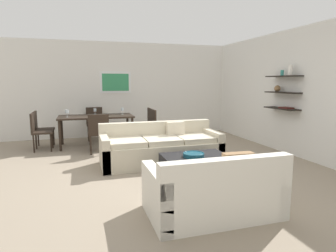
# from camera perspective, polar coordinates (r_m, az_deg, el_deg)

# --- Properties ---
(ground_plane) EXTENTS (18.00, 18.00, 0.00)m
(ground_plane) POSITION_cam_1_polar(r_m,az_deg,el_deg) (5.42, -1.47, -8.26)
(ground_plane) COLOR gray
(back_wall_unit) EXTENTS (8.40, 0.09, 2.70)m
(back_wall_unit) POSITION_cam_1_polar(r_m,az_deg,el_deg) (8.69, -5.88, 7.15)
(back_wall_unit) COLOR silver
(back_wall_unit) RESTS_ON ground
(right_wall_shelf_unit) EXTENTS (0.34, 8.20, 2.70)m
(right_wall_shelf_unit) POSITION_cam_1_polar(r_m,az_deg,el_deg) (7.12, 21.42, 6.25)
(right_wall_shelf_unit) COLOR silver
(right_wall_shelf_unit) RESTS_ON ground
(sofa_beige) EXTENTS (2.30, 0.90, 0.78)m
(sofa_beige) POSITION_cam_1_polar(r_m,az_deg,el_deg) (5.68, -1.42, -4.42)
(sofa_beige) COLOR beige
(sofa_beige) RESTS_ON ground
(loveseat_white) EXTENTS (1.54, 0.90, 0.78)m
(loveseat_white) POSITION_cam_1_polar(r_m,az_deg,el_deg) (3.59, 8.95, -12.49)
(loveseat_white) COLOR silver
(loveseat_white) RESTS_ON ground
(coffee_table) EXTENTS (1.07, 0.92, 0.38)m
(coffee_table) POSITION_cam_1_polar(r_m,az_deg,el_deg) (4.77, 5.86, -8.30)
(coffee_table) COLOR black
(coffee_table) RESTS_ON ground
(decorative_bowl) EXTENTS (0.35, 0.35, 0.07)m
(decorative_bowl) POSITION_cam_1_polar(r_m,az_deg,el_deg) (4.73, 5.06, -5.63)
(decorative_bowl) COLOR navy
(decorative_bowl) RESTS_ON coffee_table
(dining_table) EXTENTS (1.79, 0.87, 0.75)m
(dining_table) POSITION_cam_1_polar(r_m,az_deg,el_deg) (7.39, -13.97, 1.42)
(dining_table) COLOR black
(dining_table) RESTS_ON ground
(dining_chair_left_near) EXTENTS (0.44, 0.44, 0.88)m
(dining_chair_left_near) POSITION_cam_1_polar(r_m,az_deg,el_deg) (7.27, -24.13, -0.58)
(dining_chair_left_near) COLOR black
(dining_chair_left_near) RESTS_ON ground
(dining_chair_right_far) EXTENTS (0.44, 0.44, 0.88)m
(dining_chair_right_far) POSITION_cam_1_polar(r_m,az_deg,el_deg) (7.78, -4.37, 0.72)
(dining_chair_right_far) COLOR black
(dining_chair_right_far) RESTS_ON ground
(dining_chair_head) EXTENTS (0.44, 0.44, 0.88)m
(dining_chair_head) POSITION_cam_1_polar(r_m,az_deg,el_deg) (8.25, -14.24, 0.94)
(dining_chair_head) COLOR black
(dining_chair_head) RESTS_ON ground
(dining_chair_foot) EXTENTS (0.44, 0.44, 0.88)m
(dining_chair_foot) POSITION_cam_1_polar(r_m,az_deg,el_deg) (6.58, -13.52, -0.96)
(dining_chair_foot) COLOR black
(dining_chair_foot) RESTS_ON ground
(dining_chair_left_far) EXTENTS (0.44, 0.44, 0.88)m
(dining_chair_left_far) POSITION_cam_1_polar(r_m,az_deg,el_deg) (7.66, -23.78, -0.12)
(dining_chair_left_far) COLOR black
(dining_chair_left_far) RESTS_ON ground
(dining_chair_right_near) EXTENTS (0.44, 0.44, 0.88)m
(dining_chair_right_near) POSITION_cam_1_polar(r_m,az_deg,el_deg) (7.40, -3.71, 0.32)
(dining_chair_right_near) COLOR black
(dining_chair_right_near) RESTS_ON ground
(wine_glass_head) EXTENTS (0.07, 0.07, 0.15)m
(wine_glass_head) POSITION_cam_1_polar(r_m,az_deg,el_deg) (7.75, -14.16, 3.04)
(wine_glass_head) COLOR silver
(wine_glass_head) RESTS_ON dining_table
(wine_glass_right_far) EXTENTS (0.07, 0.07, 0.17)m
(wine_glass_right_far) POSITION_cam_1_polar(r_m,az_deg,el_deg) (7.54, -8.97, 3.20)
(wine_glass_right_far) COLOR silver
(wine_glass_right_far) RESTS_ON dining_table
(wine_glass_left_near) EXTENTS (0.08, 0.08, 0.18)m
(wine_glass_left_near) POSITION_cam_1_polar(r_m,az_deg,el_deg) (7.26, -19.26, 2.69)
(wine_glass_left_near) COLOR silver
(wine_glass_left_near) RESTS_ON dining_table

